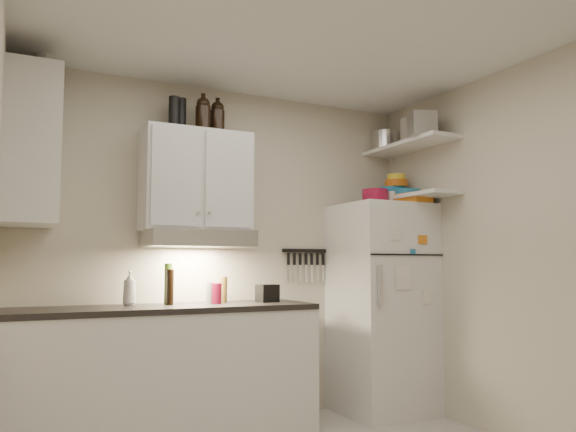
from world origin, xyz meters
name	(u,v)px	position (x,y,z in m)	size (l,w,h in m)	color
ceiling	(319,17)	(0.00, 0.00, 2.61)	(3.20, 3.00, 0.02)	silver
back_wall	(225,252)	(0.00, 1.51, 1.30)	(3.20, 0.02, 2.60)	beige
right_wall	(527,250)	(1.61, 0.00, 1.30)	(0.02, 3.00, 2.60)	beige
base_cabinet	(164,376)	(-0.55, 1.20, 0.44)	(2.10, 0.60, 0.88)	silver
countertop	(165,309)	(-0.55, 1.20, 0.90)	(2.10, 0.62, 0.04)	black
upper_cabinet	(196,181)	(-0.30, 1.33, 1.83)	(0.80, 0.33, 0.75)	silver
side_cabinet	(31,147)	(-1.44, 1.20, 1.95)	(0.33, 0.55, 1.00)	silver
range_hood	(198,239)	(-0.30, 1.27, 1.39)	(0.76, 0.46, 0.12)	silver
fridge	(382,307)	(1.25, 1.16, 0.85)	(0.70, 0.68, 1.70)	silver
shelf_hi	(409,146)	(1.45, 1.02, 2.20)	(0.30, 0.95, 0.03)	silver
shelf_lo	(410,198)	(1.45, 1.02, 1.76)	(0.30, 0.95, 0.03)	silver
knife_strip	(305,251)	(0.70, 1.49, 1.32)	(0.42, 0.02, 0.03)	black
dutch_oven	(375,197)	(1.17, 1.13, 1.76)	(0.21, 0.21, 0.12)	maroon
book_stack	(413,199)	(1.42, 0.94, 1.74)	(0.20, 0.25, 0.08)	orange
spice_jar	(392,198)	(1.32, 1.10, 1.76)	(0.07, 0.07, 0.11)	silver
stock_pot	(385,142)	(1.48, 1.40, 2.31)	(0.26, 0.26, 0.18)	silver
tin_a	(417,130)	(1.45, 0.92, 2.31)	(0.20, 0.18, 0.20)	#AAAAAD
tin_b	(422,125)	(1.37, 0.76, 2.31)	(0.19, 0.19, 0.19)	#AAAAAD
bowl_teal	(393,193)	(1.45, 1.26, 1.82)	(0.25, 0.25, 0.10)	#1D6D9F
bowl_orange	(396,184)	(1.45, 1.21, 1.90)	(0.20, 0.20, 0.06)	#C15A12
bowl_yellow	(396,177)	(1.45, 1.21, 1.96)	(0.15, 0.15, 0.05)	gold
plates	(407,193)	(1.45, 1.07, 1.80)	(0.23, 0.23, 0.06)	#1D6D9F
growler_a	(203,114)	(-0.27, 1.30, 2.33)	(0.11, 0.11, 0.27)	black
growler_b	(217,117)	(-0.14, 1.34, 2.33)	(0.11, 0.11, 0.26)	black
thermos_a	(181,114)	(-0.42, 1.35, 2.32)	(0.08, 0.08, 0.24)	black
thermos_b	(174,112)	(-0.50, 1.27, 2.31)	(0.08, 0.08, 0.22)	black
side_jar	(44,66)	(-1.37, 1.32, 2.53)	(0.12, 0.12, 0.15)	silver
soap_bottle	(130,286)	(-0.77, 1.32, 1.06)	(0.10, 0.11, 0.27)	silver
pepper_mill	(223,290)	(-0.08, 1.33, 1.02)	(0.06, 0.06, 0.19)	brown
oil_bottle	(168,284)	(-0.51, 1.27, 1.07)	(0.06, 0.06, 0.29)	#375715
vinegar_bottle	(170,287)	(-0.51, 1.23, 1.04)	(0.05, 0.05, 0.25)	black
clear_bottle	(209,293)	(-0.22, 1.24, 1.00)	(0.05, 0.05, 0.16)	silver
red_jar	(216,293)	(-0.17, 1.22, 0.99)	(0.07, 0.07, 0.15)	maroon
caddy	(267,293)	(0.24, 1.22, 0.99)	(0.15, 0.11, 0.13)	black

